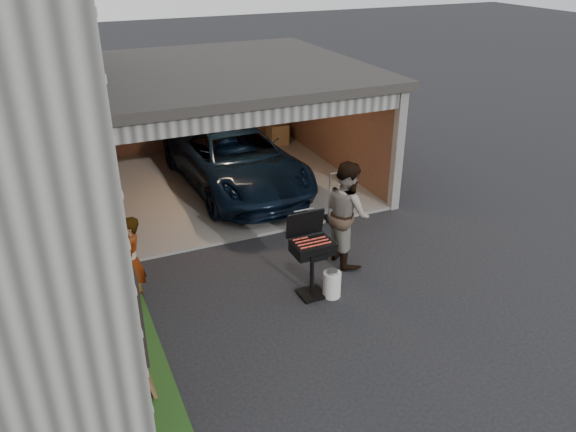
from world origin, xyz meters
name	(u,v)px	position (x,y,z in m)	size (l,w,h in m)	color
ground	(306,345)	(0.00, 0.00, 0.00)	(80.00, 80.00, 0.00)	black
garage	(213,108)	(0.76, 6.79, 1.87)	(6.80, 6.30, 2.90)	#605E59
minivan	(235,161)	(1.02, 6.05, 0.72)	(2.38, 5.15, 1.43)	black
woman	(132,261)	(-2.10, 2.20, 0.78)	(0.57, 0.37, 1.56)	#AAC3D6
man	(347,213)	(1.77, 1.98, 1.00)	(0.97, 0.75, 1.99)	#3F2118
bbq_grill	(311,249)	(0.67, 1.21, 0.88)	(0.66, 0.58, 1.48)	black
propane_tank	(332,284)	(0.97, 1.01, 0.23)	(0.31, 0.31, 0.46)	white
plywood_panel	(138,352)	(-2.40, 0.23, 0.51)	(0.04, 0.93, 1.04)	brown
hand_truck	(336,212)	(2.40, 3.48, 0.22)	(0.47, 0.35, 1.15)	slate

